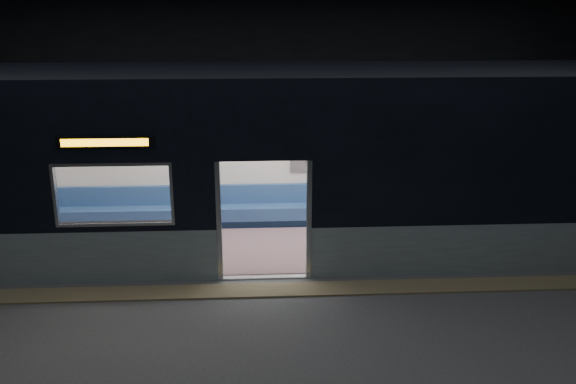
{
  "coord_description": "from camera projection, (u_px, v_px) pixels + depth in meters",
  "views": [
    {
      "loc": [
        -0.14,
        -8.4,
        4.4
      ],
      "look_at": [
        0.46,
        2.3,
        1.13
      ],
      "focal_mm": 38.0,
      "sensor_mm": 36.0,
      "label": 1
    }
  ],
  "objects": [
    {
      "name": "station_envelope",
      "position": [
        263.0,
        63.0,
        8.24
      ],
      "size": [
        24.0,
        14.0,
        5.0
      ],
      "color": "black",
      "rests_on": "station_floor"
    },
    {
      "name": "metro_car",
      "position": [
        262.0,
        152.0,
        11.2
      ],
      "size": [
        18.0,
        3.04,
        3.35
      ],
      "color": "#92A5AE",
      "rests_on": "station_floor"
    },
    {
      "name": "station_floor",
      "position": [
        266.0,
        307.0,
        9.31
      ],
      "size": [
        24.0,
        14.0,
        0.01
      ],
      "primitive_type": "cube",
      "color": "#47494C",
      "rests_on": "ground"
    },
    {
      "name": "tactile_strip",
      "position": [
        265.0,
        290.0,
        9.83
      ],
      "size": [
        22.8,
        0.5,
        0.03
      ],
      "primitive_type": "cube",
      "color": "#8C7F59",
      "rests_on": "station_floor"
    },
    {
      "name": "passenger",
      "position": [
        433.0,
        188.0,
        12.66
      ],
      "size": [
        0.41,
        0.68,
        1.34
      ],
      "rotation": [
        0.0,
        0.0,
        -0.13
      ],
      "color": "black",
      "rests_on": "metro_car"
    },
    {
      "name": "handbag",
      "position": [
        434.0,
        197.0,
        12.48
      ],
      "size": [
        0.28,
        0.25,
        0.13
      ],
      "primitive_type": "cube",
      "rotation": [
        0.0,
        0.0,
        0.09
      ],
      "color": "black",
      "rests_on": "passenger"
    },
    {
      "name": "transit_map",
      "position": [
        314.0,
        156.0,
        12.63
      ],
      "size": [
        0.88,
        0.03,
        0.57
      ],
      "primitive_type": "cube",
      "color": "white",
      "rests_on": "metro_car"
    }
  ]
}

